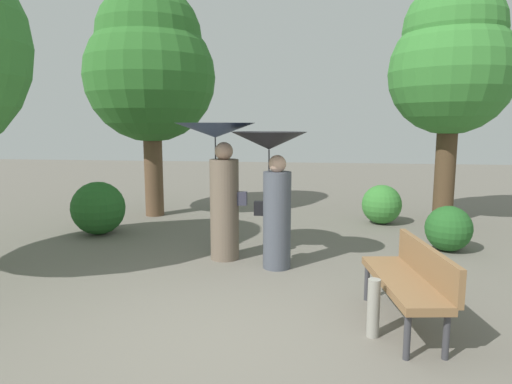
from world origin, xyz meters
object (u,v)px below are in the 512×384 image
object	(u,v)px
person_left	(220,168)
person_right	(273,176)
path_marker_post	(373,308)
park_bench	(411,277)
tree_near_right	(452,60)
tree_near_left	(150,65)

from	to	relation	value
person_left	person_right	distance (m)	0.89
path_marker_post	park_bench	bearing A→B (deg)	37.34
person_left	tree_near_right	bearing A→B (deg)	-48.18
person_left	tree_near_left	world-z (taller)	tree_near_left
park_bench	tree_near_right	bearing A→B (deg)	153.56
person_left	tree_near_right	size ratio (longest dim) A/B	0.42
tree_near_left	path_marker_post	size ratio (longest dim) A/B	8.66
tree_near_left	tree_near_right	world-z (taller)	tree_near_left
person_left	park_bench	distance (m)	3.24
park_bench	tree_near_left	bearing A→B (deg)	-146.51
park_bench	tree_near_right	xyz separation A→B (m)	(1.67, 5.14, 2.77)
person_left	tree_near_left	size ratio (longest dim) A/B	0.41
person_right	tree_near_left	size ratio (longest dim) A/B	0.39
tree_near_right	person_right	bearing A→B (deg)	-133.04
park_bench	tree_near_right	distance (m)	6.07
person_left	path_marker_post	world-z (taller)	person_left
tree_near_left	tree_near_right	bearing A→B (deg)	0.88
tree_near_left	path_marker_post	world-z (taller)	tree_near_left
person_right	tree_near_left	world-z (taller)	tree_near_left
tree_near_right	path_marker_post	xyz separation A→B (m)	(-2.06, -5.44, -2.99)
park_bench	path_marker_post	xyz separation A→B (m)	(-0.39, -0.30, -0.22)
person_right	park_bench	distance (m)	2.43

